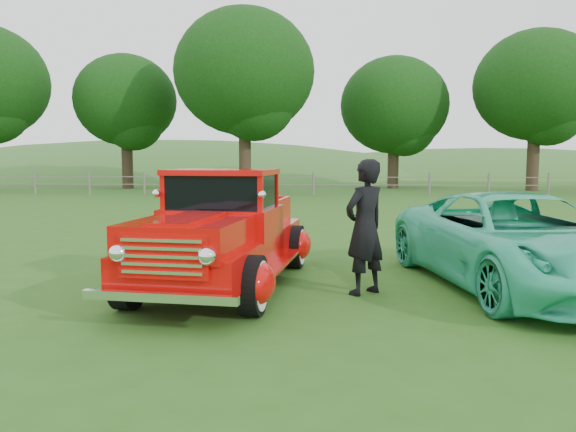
# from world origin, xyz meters

# --- Properties ---
(ground) EXTENTS (140.00, 140.00, 0.00)m
(ground) POSITION_xyz_m (0.00, 0.00, 0.00)
(ground) COLOR #285316
(ground) RESTS_ON ground
(distant_hills) EXTENTS (116.00, 60.00, 18.00)m
(distant_hills) POSITION_xyz_m (-4.08, 59.46, -4.55)
(distant_hills) COLOR #306A27
(distant_hills) RESTS_ON ground
(fence_line) EXTENTS (48.00, 0.12, 1.20)m
(fence_line) POSITION_xyz_m (0.00, 22.00, 0.60)
(fence_line) COLOR #655D55
(fence_line) RESTS_ON ground
(tree_mid_west) EXTENTS (6.40, 6.40, 8.46)m
(tree_mid_west) POSITION_xyz_m (-12.00, 28.00, 5.55)
(tree_mid_west) COLOR #2F1F17
(tree_mid_west) RESTS_ON ground
(tree_near_west) EXTENTS (8.00, 8.00, 10.42)m
(tree_near_west) POSITION_xyz_m (-4.00, 25.00, 6.80)
(tree_near_west) COLOR #2F1F17
(tree_near_west) RESTS_ON ground
(tree_near_east) EXTENTS (6.80, 6.80, 8.33)m
(tree_near_east) POSITION_xyz_m (5.00, 29.00, 5.25)
(tree_near_east) COLOR #2F1F17
(tree_near_east) RESTS_ON ground
(tree_mid_east) EXTENTS (7.20, 7.20, 9.44)m
(tree_mid_east) POSITION_xyz_m (13.00, 27.00, 6.17)
(tree_mid_east) COLOR #2F1F17
(tree_mid_east) RESTS_ON ground
(red_pickup) EXTENTS (2.68, 5.16, 1.78)m
(red_pickup) POSITION_xyz_m (-1.05, 0.99, 0.80)
(red_pickup) COLOR black
(red_pickup) RESTS_ON ground
(teal_sedan) EXTENTS (3.25, 5.47, 1.42)m
(teal_sedan) POSITION_xyz_m (3.34, 1.09, 0.71)
(teal_sedan) COLOR #31C696
(teal_sedan) RESTS_ON ground
(man) EXTENTS (0.83, 0.82, 1.93)m
(man) POSITION_xyz_m (1.04, 0.60, 0.97)
(man) COLOR black
(man) RESTS_ON ground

